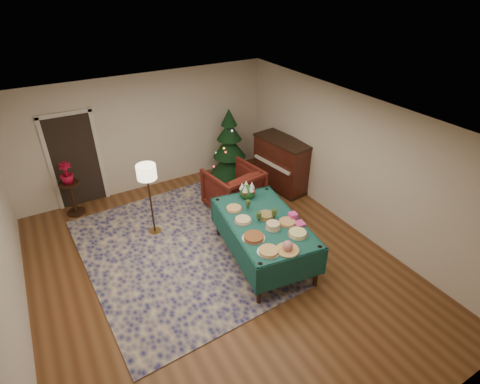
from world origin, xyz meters
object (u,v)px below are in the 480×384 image
gift_box (293,216)px  armchair (233,187)px  christmas_tree (229,148)px  side_table (73,199)px  piano (282,164)px  floor_lamp (147,176)px  buffet_table (264,229)px  potted_plant (67,177)px

gift_box → armchair: size_ratio=0.12×
gift_box → christmas_tree: size_ratio=0.07×
side_table → piano: (4.54, -1.28, 0.23)m
side_table → piano: piano is taller
floor_lamp → christmas_tree: bearing=27.8°
gift_box → christmas_tree: christmas_tree is taller
buffet_table → christmas_tree: christmas_tree is taller
side_table → potted_plant: (0.00, 0.00, 0.52)m
armchair → buffet_table: bearing=70.5°
side_table → gift_box: bearing=-47.3°
armchair → potted_plant: (-3.08, 1.55, 0.35)m
side_table → christmas_tree: (3.70, -0.23, 0.44)m
piano → floor_lamp: bearing=-175.9°
potted_plant → christmas_tree: size_ratio=0.26×
floor_lamp → piano: bearing=4.1°
buffet_table → piano: (1.82, 2.00, -0.07)m
potted_plant → piano: (4.54, -1.28, -0.29)m
buffet_table → potted_plant: potted_plant is taller
armchair → side_table: size_ratio=1.42×
potted_plant → christmas_tree: christmas_tree is taller
buffet_table → potted_plant: bearing=129.8°
side_table → potted_plant: bearing=0.0°
armchair → piano: bearing=-177.5°
piano → side_table: bearing=164.3°
buffet_table → side_table: 4.27m
armchair → side_table: 3.45m
side_table → piano: size_ratio=0.51×
floor_lamp → potted_plant: 2.01m
piano → gift_box: bearing=-121.5°
armchair → side_table: (-3.08, 1.55, -0.17)m
buffet_table → gift_box: gift_box is taller
armchair → side_table: bearing=-34.6°
floor_lamp → potted_plant: floor_lamp is taller
armchair → floor_lamp: bearing=-9.0°
floor_lamp → christmas_tree: 2.80m
gift_box → potted_plant: size_ratio=0.28×
armchair → piano: size_ratio=0.72×
potted_plant → gift_box: bearing=-47.3°
potted_plant → piano: size_ratio=0.32×
buffet_table → christmas_tree: 3.21m
floor_lamp → piano: (3.28, 0.24, -0.69)m
floor_lamp → gift_box: bearing=-45.2°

